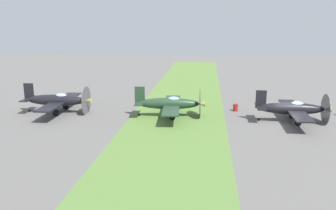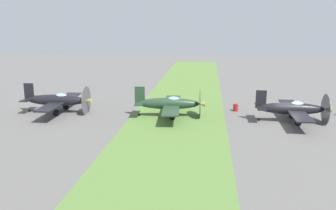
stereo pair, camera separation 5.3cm
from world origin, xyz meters
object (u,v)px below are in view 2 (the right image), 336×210
object	(u,v)px
airplane_lead	(292,109)
airplane_wingman	(170,104)
fuel_drum	(236,108)
airplane_trail	(58,100)

from	to	relation	value
airplane_lead	airplane_wingman	size ratio (longest dim) A/B	0.98
airplane_wingman	fuel_drum	distance (m)	8.68
airplane_lead	airplane_wingman	bearing A→B (deg)	-92.83
airplane_wingman	fuel_drum	xyz separation A→B (m)	(-3.45, 7.89, -1.09)
airplane_trail	fuel_drum	xyz separation A→B (m)	(-3.22, 21.59, -1.12)
airplane_lead	airplane_trail	bearing A→B (deg)	-91.52
airplane_lead	airplane_trail	size ratio (longest dim) A/B	0.97
airplane_lead	airplane_trail	distance (m)	27.45
airplane_trail	airplane_lead	bearing A→B (deg)	86.97
airplane_wingman	fuel_drum	size ratio (longest dim) A/B	11.51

